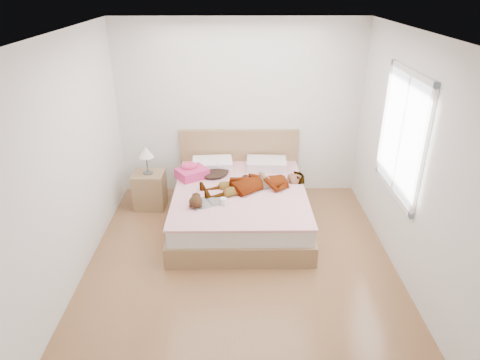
{
  "coord_description": "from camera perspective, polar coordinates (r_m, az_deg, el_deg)",
  "views": [
    {
      "loc": [
        -0.05,
        -4.13,
        3.07
      ],
      "look_at": [
        0.0,
        0.85,
        0.7
      ],
      "focal_mm": 32.0,
      "sensor_mm": 36.0,
      "label": 1
    }
  ],
  "objects": [
    {
      "name": "phone",
      "position": [
        6.05,
        -2.82,
        2.03
      ],
      "size": [
        0.06,
        0.09,
        0.05
      ],
      "primitive_type": "cube",
      "rotation": [
        0.44,
        0.0,
        0.3
      ],
      "color": "silver",
      "rests_on": "bed"
    },
    {
      "name": "ground",
      "position": [
        5.15,
        0.09,
        -11.17
      ],
      "size": [
        4.0,
        4.0,
        0.0
      ],
      "primitive_type": "plane",
      "color": "#502D19",
      "rests_on": "ground"
    },
    {
      "name": "hair",
      "position": [
        6.15,
        -3.43,
        1.17
      ],
      "size": [
        0.51,
        0.58,
        0.07
      ],
      "primitive_type": "ellipsoid",
      "rotation": [
        0.0,
        0.0,
        -0.22
      ],
      "color": "black",
      "rests_on": "bed"
    },
    {
      "name": "magazine",
      "position": [
        5.38,
        -4.25,
        -2.95
      ],
      "size": [
        0.49,
        0.43,
        0.02
      ],
      "color": "silver",
      "rests_on": "bed"
    },
    {
      "name": "nightstand",
      "position": [
        6.34,
        -11.98,
        -0.96
      ],
      "size": [
        0.45,
        0.4,
        0.94
      ],
      "color": "brown",
      "rests_on": "ground"
    },
    {
      "name": "coffee_mug",
      "position": [
        5.3,
        -2.17,
        -2.88
      ],
      "size": [
        0.12,
        0.1,
        0.09
      ],
      "color": "silver",
      "rests_on": "bed"
    },
    {
      "name": "plush_toy",
      "position": [
        5.28,
        -5.91,
        -2.77
      ],
      "size": [
        0.17,
        0.26,
        0.14
      ],
      "color": "black",
      "rests_on": "bed"
    },
    {
      "name": "bed",
      "position": [
        5.87,
        -0.02,
        -2.96
      ],
      "size": [
        1.8,
        2.08,
        1.0
      ],
      "color": "brown",
      "rests_on": "ground"
    },
    {
      "name": "woman",
      "position": [
        5.71,
        2.07,
        -0.08
      ],
      "size": [
        1.57,
        0.97,
        0.2
      ],
      "primitive_type": "imported",
      "rotation": [
        0.0,
        0.0,
        -1.27
      ],
      "color": "white",
      "rests_on": "bed"
    },
    {
      "name": "towel",
      "position": [
        6.05,
        -6.49,
        1.13
      ],
      "size": [
        0.51,
        0.49,
        0.21
      ],
      "color": "#DF3C6C",
      "rests_on": "bed"
    },
    {
      "name": "room_shell",
      "position": [
        5.04,
        20.78,
        5.61
      ],
      "size": [
        4.0,
        4.0,
        4.0
      ],
      "color": "white",
      "rests_on": "ground"
    }
  ]
}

